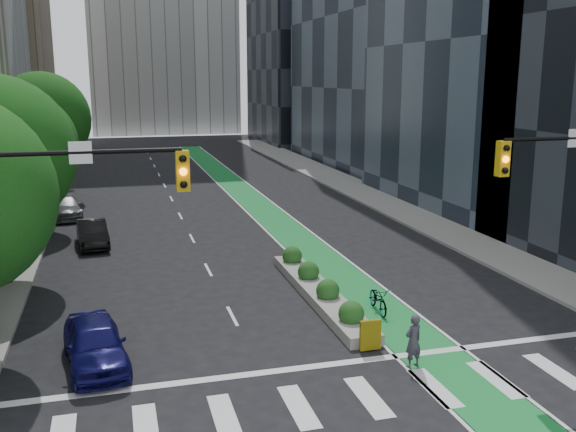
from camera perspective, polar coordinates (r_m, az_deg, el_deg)
ground at (r=19.27m, az=5.99°, el=-14.36°), size 160.00×160.00×0.00m
sidewalk_left at (r=42.22m, az=-22.35°, el=-0.33°), size 3.60×90.00×0.15m
sidewalk_right at (r=45.67m, az=8.44°, el=1.37°), size 3.60×90.00×0.15m
bike_lane_paint at (r=47.73m, az=-3.74°, el=1.87°), size 2.20×70.00×0.01m
building_dark_end at (r=88.22m, az=2.17°, el=15.78°), size 14.00×18.00×28.00m
tree_midfar at (r=38.45m, az=-22.26°, el=5.90°), size 5.60×5.60×7.76m
tree_far at (r=48.30m, az=-21.00°, el=8.01°), size 6.60×6.60×9.00m
signal_left at (r=17.06m, az=-22.63°, el=-1.70°), size 6.14×0.51×7.20m
median_planter at (r=25.63m, az=2.79°, el=-6.51°), size 1.20×10.26×1.10m
bicycle at (r=24.39m, az=8.04°, el=-7.30°), size 0.82×1.93×0.99m
cyclist at (r=20.00m, az=11.07°, el=-10.86°), size 0.70×0.56×1.67m
parked_car_left_near at (r=20.62m, az=-16.79°, el=-10.78°), size 2.24×4.44×1.45m
parked_car_left_mid at (r=34.74m, az=-16.99°, el=-1.50°), size 1.81×4.17×1.33m
parked_car_left_far at (r=42.33m, az=-19.26°, el=0.78°), size 2.52×4.90×1.36m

